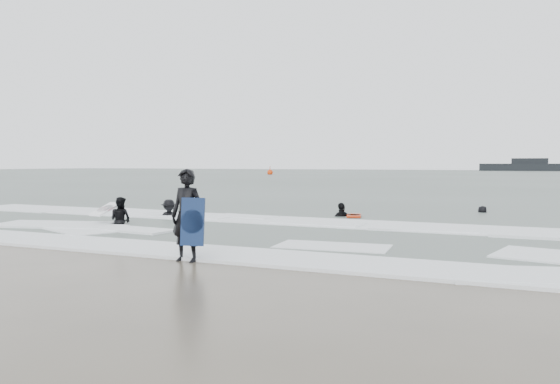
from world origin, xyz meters
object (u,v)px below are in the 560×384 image
at_px(surfer_wading, 121,226).
at_px(vessel_horizon, 530,166).
at_px(surfer_breaker, 169,218).
at_px(surfer_right_near, 342,218).
at_px(surfer_right_far, 482,214).
at_px(surfer_centre, 187,261).
at_px(buoy, 270,173).

bearing_deg(surfer_wading, vessel_horizon, -96.10).
distance_m(surfer_breaker, vessel_horizon, 141.25).
distance_m(surfer_right_near, surfer_right_far, 6.03).
bearing_deg(surfer_right_far, surfer_breaker, 25.58).
bearing_deg(surfer_right_far, surfer_centre, 64.11).
relative_size(surfer_centre, vessel_horizon, 0.08).
relative_size(surfer_right_near, buoy, 1.04).
relative_size(surfer_centre, buoy, 1.17).
bearing_deg(surfer_wading, surfer_right_near, -136.67).
bearing_deg(surfer_right_far, surfer_wading, 35.45).
distance_m(surfer_breaker, surfer_right_far, 12.32).
distance_m(surfer_centre, surfer_right_far, 14.60).
bearing_deg(surfer_centre, surfer_right_far, 71.34).
height_order(surfer_wading, surfer_right_far, surfer_wading).
distance_m(surfer_right_near, vessel_horizon, 138.08).
relative_size(surfer_right_near, vessel_horizon, 0.07).
height_order(surfer_centre, surfer_right_far, surfer_centre).
bearing_deg(surfer_wading, surfer_centre, 140.25).
xyz_separation_m(surfer_centre, surfer_right_far, (4.63, 13.85, 0.00)).
distance_m(surfer_centre, surfer_right_near, 9.97).
relative_size(surfer_centre, surfer_wading, 1.29).
xyz_separation_m(surfer_wading, surfer_right_far, (10.20, 9.47, 0.00)).
bearing_deg(surfer_right_near, surfer_centre, 41.94).
height_order(surfer_breaker, buoy, buoy).
xyz_separation_m(surfer_wading, buoy, (-30.11, 72.93, 0.42)).
distance_m(surfer_wading, surfer_breaker, 2.76).
bearing_deg(vessel_horizon, surfer_right_far, -90.44).
distance_m(surfer_wading, buoy, 78.90).
bearing_deg(buoy, surfer_wading, -67.56).
distance_m(surfer_right_near, buoy, 76.23).
relative_size(surfer_breaker, surfer_right_near, 0.90).
xyz_separation_m(buoy, vessel_horizon, (41.34, 70.61, 0.83)).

